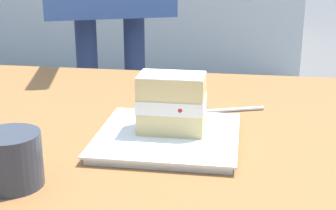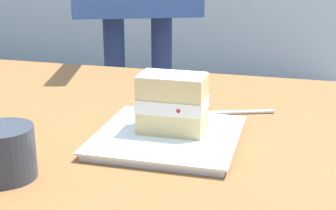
% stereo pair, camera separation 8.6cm
% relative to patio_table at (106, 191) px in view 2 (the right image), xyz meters
% --- Properties ---
extents(patio_table, '(1.15, 1.06, 0.69)m').
position_rel_patio_table_xyz_m(patio_table, '(0.00, 0.00, 0.00)').
color(patio_table, brown).
rests_on(patio_table, ground).
extents(dessert_plate, '(0.25, 0.25, 0.02)m').
position_rel_patio_table_xyz_m(dessert_plate, '(-0.10, -0.04, 0.10)').
color(dessert_plate, white).
rests_on(dessert_plate, patio_table).
extents(cake_slice, '(0.12, 0.08, 0.10)m').
position_rel_patio_table_xyz_m(cake_slice, '(-0.11, -0.05, 0.16)').
color(cake_slice, '#E0C17A').
rests_on(cake_slice, dessert_plate).
extents(dessert_fork, '(0.17, 0.07, 0.01)m').
position_rel_patio_table_xyz_m(dessert_fork, '(-0.18, -0.21, 0.10)').
color(dessert_fork, silver).
rests_on(dessert_fork, patio_table).
extents(coffee_cup, '(0.09, 0.09, 0.08)m').
position_rel_patio_table_xyz_m(coffee_cup, '(0.09, 0.16, 0.13)').
color(coffee_cup, '#333842').
rests_on(coffee_cup, patio_table).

